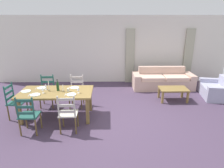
# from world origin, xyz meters

# --- Properties ---
(ground_plane) EXTENTS (9.60, 9.60, 0.02)m
(ground_plane) POSITION_xyz_m (0.00, 0.00, -0.01)
(ground_plane) COLOR #46364D
(wall_far) EXTENTS (9.60, 0.16, 2.70)m
(wall_far) POSITION_xyz_m (0.00, 3.30, 1.35)
(wall_far) COLOR silver
(wall_far) RESTS_ON ground_plane
(curtain_panel_left) EXTENTS (0.35, 0.08, 2.20)m
(curtain_panel_left) POSITION_xyz_m (0.79, 3.16, 1.10)
(curtain_panel_left) COLOR #A9A78F
(curtain_panel_left) RESTS_ON ground_plane
(curtain_panel_right) EXTENTS (0.35, 0.08, 2.20)m
(curtain_panel_right) POSITION_xyz_m (3.19, 3.16, 1.10)
(curtain_panel_right) COLOR #A9A78F
(curtain_panel_right) RESTS_ON ground_plane
(dining_table) EXTENTS (1.90, 0.96, 0.75)m
(dining_table) POSITION_xyz_m (-1.48, 0.12, 0.66)
(dining_table) COLOR olive
(dining_table) RESTS_ON ground_plane
(dining_chair_near_left) EXTENTS (0.42, 0.40, 0.96)m
(dining_chair_near_left) POSITION_xyz_m (-1.94, -0.67, 0.48)
(dining_chair_near_left) COLOR #22544B
(dining_chair_near_left) RESTS_ON ground_plane
(dining_chair_near_right) EXTENTS (0.43, 0.41, 0.96)m
(dining_chair_near_right) POSITION_xyz_m (-1.05, -0.61, 0.48)
(dining_chair_near_right) COLOR beige
(dining_chair_near_right) RESTS_ON ground_plane
(dining_chair_far_left) EXTENTS (0.43, 0.41, 0.96)m
(dining_chair_far_left) POSITION_xyz_m (-1.96, 0.87, 0.48)
(dining_chair_far_left) COLOR #235D50
(dining_chair_far_left) RESTS_ON ground_plane
(dining_chair_far_right) EXTENTS (0.44, 0.42, 0.96)m
(dining_chair_far_right) POSITION_xyz_m (-1.07, 0.84, 0.48)
(dining_chair_far_right) COLOR beige
(dining_chair_far_right) RESTS_ON ground_plane
(dining_chair_head_west) EXTENTS (0.43, 0.45, 0.96)m
(dining_chair_head_west) POSITION_xyz_m (-2.60, 0.11, 0.48)
(dining_chair_head_west) COLOR #215850
(dining_chair_head_west) RESTS_ON ground_plane
(dinner_plate_near_left) EXTENTS (0.24, 0.24, 0.02)m
(dinner_plate_near_left) POSITION_xyz_m (-1.93, -0.13, 0.76)
(dinner_plate_near_left) COLOR white
(dinner_plate_near_left) RESTS_ON dining_table
(fork_near_left) EXTENTS (0.02, 0.17, 0.01)m
(fork_near_left) POSITION_xyz_m (-2.08, -0.13, 0.75)
(fork_near_left) COLOR silver
(fork_near_left) RESTS_ON dining_table
(dinner_plate_near_right) EXTENTS (0.24, 0.24, 0.02)m
(dinner_plate_near_right) POSITION_xyz_m (-1.03, -0.13, 0.76)
(dinner_plate_near_right) COLOR white
(dinner_plate_near_right) RESTS_ON dining_table
(fork_near_right) EXTENTS (0.02, 0.17, 0.01)m
(fork_near_right) POSITION_xyz_m (-1.18, -0.13, 0.75)
(fork_near_right) COLOR silver
(fork_near_right) RESTS_ON dining_table
(dinner_plate_far_left) EXTENTS (0.24, 0.24, 0.02)m
(dinner_plate_far_left) POSITION_xyz_m (-1.93, 0.37, 0.76)
(dinner_plate_far_left) COLOR white
(dinner_plate_far_left) RESTS_ON dining_table
(fork_far_left) EXTENTS (0.02, 0.17, 0.01)m
(fork_far_left) POSITION_xyz_m (-2.08, 0.37, 0.75)
(fork_far_left) COLOR silver
(fork_far_left) RESTS_ON dining_table
(dinner_plate_far_right) EXTENTS (0.24, 0.24, 0.02)m
(dinner_plate_far_right) POSITION_xyz_m (-1.03, 0.37, 0.76)
(dinner_plate_far_right) COLOR white
(dinner_plate_far_right) RESTS_ON dining_table
(fork_far_right) EXTENTS (0.02, 0.17, 0.01)m
(fork_far_right) POSITION_xyz_m (-1.18, 0.37, 0.75)
(fork_far_right) COLOR silver
(fork_far_right) RESTS_ON dining_table
(dinner_plate_head_west) EXTENTS (0.24, 0.24, 0.02)m
(dinner_plate_head_west) POSITION_xyz_m (-2.26, 0.12, 0.76)
(dinner_plate_head_west) COLOR white
(dinner_plate_head_west) RESTS_ON dining_table
(fork_head_west) EXTENTS (0.03, 0.17, 0.01)m
(fork_head_west) POSITION_xyz_m (-2.41, 0.12, 0.75)
(fork_head_west) COLOR silver
(fork_head_west) RESTS_ON dining_table
(wine_bottle) EXTENTS (0.07, 0.07, 0.32)m
(wine_bottle) POSITION_xyz_m (-1.44, 0.18, 0.87)
(wine_bottle) COLOR #143819
(wine_bottle) RESTS_ON dining_table
(wine_glass_near_left) EXTENTS (0.06, 0.06, 0.16)m
(wine_glass_near_left) POSITION_xyz_m (-1.78, -0.00, 0.86)
(wine_glass_near_left) COLOR white
(wine_glass_near_left) RESTS_ON dining_table
(wine_glass_near_right) EXTENTS (0.06, 0.06, 0.16)m
(wine_glass_near_right) POSITION_xyz_m (-0.87, -0.02, 0.86)
(wine_glass_near_right) COLOR white
(wine_glass_near_right) RESTS_ON dining_table
(wine_glass_far_left) EXTENTS (0.06, 0.06, 0.16)m
(wine_glass_far_left) POSITION_xyz_m (-1.79, 0.27, 0.86)
(wine_glass_far_left) COLOR white
(wine_glass_far_left) RESTS_ON dining_table
(coffee_cup_primary) EXTENTS (0.07, 0.07, 0.09)m
(coffee_cup_primary) POSITION_xyz_m (-1.16, 0.10, 0.80)
(coffee_cup_primary) COLOR silver
(coffee_cup_primary) RESTS_ON dining_table
(candle_tall) EXTENTS (0.05, 0.05, 0.28)m
(candle_tall) POSITION_xyz_m (-1.66, 0.14, 0.83)
(candle_tall) COLOR #998C66
(candle_tall) RESTS_ON dining_table
(candle_short) EXTENTS (0.05, 0.05, 0.19)m
(candle_short) POSITION_xyz_m (-1.28, 0.08, 0.80)
(candle_short) COLOR #998C66
(candle_short) RESTS_ON dining_table
(couch) EXTENTS (2.28, 0.81, 0.80)m
(couch) POSITION_xyz_m (1.99, 2.40, 0.29)
(couch) COLOR #CCA795
(couch) RESTS_ON ground_plane
(coffee_table) EXTENTS (0.90, 0.56, 0.42)m
(coffee_table) POSITION_xyz_m (2.02, 1.19, 0.36)
(coffee_table) COLOR olive
(coffee_table) RESTS_ON ground_plane
(armchair_upholstered) EXTENTS (0.99, 1.28, 0.72)m
(armchair_upholstered) POSITION_xyz_m (3.61, 1.43, 0.25)
(armchair_upholstered) COLOR #A4A4BE
(armchair_upholstered) RESTS_ON ground_plane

